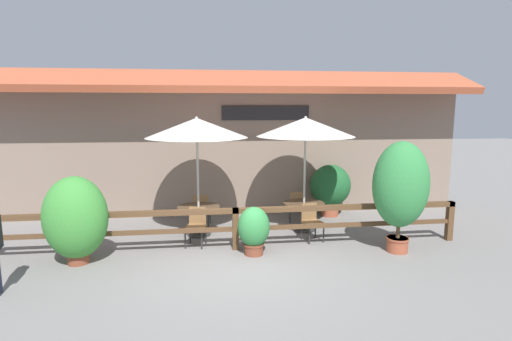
# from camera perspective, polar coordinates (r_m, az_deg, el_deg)

# --- Properties ---
(ground_plane) EXTENTS (60.00, 60.00, 0.00)m
(ground_plane) POSITION_cam_1_polar(r_m,az_deg,el_deg) (8.19, -2.35, -13.70)
(ground_plane) COLOR slate
(building_facade) EXTENTS (14.28, 1.49, 4.23)m
(building_facade) POSITION_cam_1_polar(r_m,az_deg,el_deg) (11.69, -4.11, 4.11)
(building_facade) COLOR gray
(building_facade) RESTS_ON ground
(patio_railing) EXTENTS (10.40, 0.14, 0.95)m
(patio_railing) POSITION_cam_1_polar(r_m,az_deg,el_deg) (8.94, -2.95, -6.99)
(patio_railing) COLOR brown
(patio_railing) RESTS_ON ground
(patio_umbrella_near) EXTENTS (2.46, 2.46, 2.95)m
(patio_umbrella_near) POSITION_cam_1_polar(r_m,az_deg,el_deg) (9.73, -8.47, 6.04)
(patio_umbrella_near) COLOR #B7B2A8
(patio_umbrella_near) RESTS_ON ground
(dining_table_near) EXTENTS (1.06, 1.06, 0.73)m
(dining_table_near) POSITION_cam_1_polar(r_m,az_deg,el_deg) (10.06, -8.19, -5.91)
(dining_table_near) COLOR #4C3826
(dining_table_near) RESTS_ON ground
(chair_near_streetside) EXTENTS (0.51, 0.51, 0.87)m
(chair_near_streetside) POSITION_cam_1_polar(r_m,az_deg,el_deg) (9.36, -8.54, -7.63)
(chair_near_streetside) COLOR olive
(chair_near_streetside) RESTS_ON ground
(chair_near_wallside) EXTENTS (0.47, 0.47, 0.87)m
(chair_near_wallside) POSITION_cam_1_polar(r_m,az_deg,el_deg) (10.81, -7.79, -5.35)
(chair_near_wallside) COLOR olive
(chair_near_wallside) RESTS_ON ground
(patio_umbrella_middle) EXTENTS (2.46, 2.46, 2.95)m
(patio_umbrella_middle) POSITION_cam_1_polar(r_m,az_deg,el_deg) (10.10, 7.08, 6.17)
(patio_umbrella_middle) COLOR #B7B2A8
(patio_umbrella_middle) RESTS_ON ground
(dining_table_middle) EXTENTS (1.06, 1.06, 0.73)m
(dining_table_middle) POSITION_cam_1_polar(r_m,az_deg,el_deg) (10.41, 6.86, -5.37)
(dining_table_middle) COLOR #4C3826
(dining_table_middle) RESTS_ON ground
(chair_middle_streetside) EXTENTS (0.51, 0.51, 0.87)m
(chair_middle_streetside) POSITION_cam_1_polar(r_m,az_deg,el_deg) (9.70, 7.92, -7.02)
(chair_middle_streetside) COLOR olive
(chair_middle_streetside) RESTS_ON ground
(chair_middle_wallside) EXTENTS (0.48, 0.48, 0.87)m
(chair_middle_wallside) POSITION_cam_1_polar(r_m,az_deg,el_deg) (11.16, 5.85, -4.84)
(chair_middle_wallside) COLOR olive
(chair_middle_wallside) RESTS_ON ground
(potted_plant_entrance_palm) EXTENTS (0.69, 0.62, 1.06)m
(potted_plant_entrance_palm) POSITION_cam_1_polar(r_m,az_deg,el_deg) (8.68, -0.32, -8.40)
(potted_plant_entrance_palm) COLOR brown
(potted_plant_entrance_palm) RESTS_ON ground
(potted_plant_corner_fern) EXTENTS (1.21, 1.09, 2.45)m
(potted_plant_corner_fern) POSITION_cam_1_polar(r_m,az_deg,el_deg) (9.16, 19.95, -2.15)
(potted_plant_corner_fern) COLOR #9E4C33
(potted_plant_corner_fern) RESTS_ON ground
(potted_plant_tall_tropical) EXTENTS (1.26, 1.13, 1.81)m
(potted_plant_tall_tropical) POSITION_cam_1_polar(r_m,az_deg,el_deg) (8.87, -24.37, -6.25)
(potted_plant_tall_tropical) COLOR brown
(potted_plant_tall_tropical) RESTS_ON ground
(potted_plant_small_flowering) EXTENTS (1.19, 1.07, 1.51)m
(potted_plant_small_flowering) POSITION_cam_1_polar(r_m,az_deg,el_deg) (11.87, 10.56, -2.33)
(potted_plant_small_flowering) COLOR #9E4C33
(potted_plant_small_flowering) RESTS_ON ground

